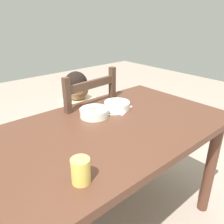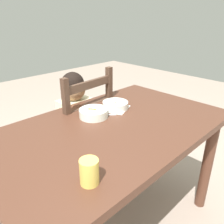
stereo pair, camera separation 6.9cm
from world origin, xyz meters
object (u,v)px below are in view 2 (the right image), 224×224
object	(u,v)px
child_figure	(77,117)
bowl_of_peas	(115,105)
dining_table	(112,143)
bowl_of_carrots	(93,113)
dining_chair	(79,137)
drinking_cup	(89,172)
spoon	(100,115)

from	to	relation	value
child_figure	bowl_of_peas	distance (m)	0.34
child_figure	dining_table	bearing A→B (deg)	-101.31
dining_table	bowl_of_carrots	world-z (taller)	bowl_of_carrots
child_figure	bowl_of_carrots	size ratio (longest dim) A/B	5.63
dining_chair	bowl_of_peas	world-z (taller)	dining_chair
child_figure	bowl_of_carrots	distance (m)	0.34
dining_chair	child_figure	world-z (taller)	dining_chair
dining_table	dining_chair	bearing A→B (deg)	78.26
dining_table	child_figure	world-z (taller)	child_figure
dining_chair	drinking_cup	size ratio (longest dim) A/B	10.02
bowl_of_peas	drinking_cup	bearing A→B (deg)	-142.92
dining_chair	bowl_of_peas	size ratio (longest dim) A/B	6.01
child_figure	bowl_of_peas	xyz separation A→B (m)	(0.09, -0.29, 0.15)
dining_table	bowl_of_carrots	distance (m)	0.21
spoon	drinking_cup	distance (m)	0.58
dining_chair	bowl_of_carrots	size ratio (longest dim) A/B	5.78
bowl_of_peas	spoon	xyz separation A→B (m)	(-0.14, -0.01, -0.02)
bowl_of_carrots	drinking_cup	distance (m)	0.56
bowl_of_peas	drinking_cup	world-z (taller)	drinking_cup
spoon	dining_chair	bearing A→B (deg)	80.15
bowl_of_carrots	spoon	world-z (taller)	bowl_of_carrots
dining_table	bowl_of_carrots	size ratio (longest dim) A/B	7.94
child_figure	bowl_of_peas	size ratio (longest dim) A/B	5.86
dining_chair	child_figure	xyz separation A→B (m)	(-0.00, -0.00, 0.17)
dining_table	spoon	bearing A→B (deg)	74.20
bowl_of_peas	bowl_of_carrots	size ratio (longest dim) A/B	0.96
dining_chair	drinking_cup	xyz separation A→B (m)	(-0.47, -0.72, 0.34)
bowl_of_carrots	spoon	size ratio (longest dim) A/B	1.42
dining_chair	dining_table	bearing A→B (deg)	-101.74
dining_table	spoon	size ratio (longest dim) A/B	11.30
bowl_of_carrots	spoon	xyz separation A→B (m)	(0.04, -0.01, -0.02)
dining_chair	bowl_of_carrots	bearing A→B (deg)	-107.73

